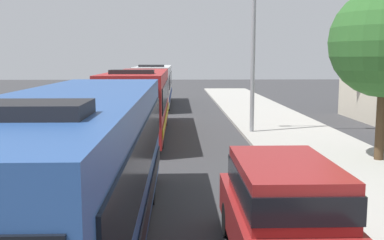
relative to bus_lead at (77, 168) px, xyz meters
name	(u,v)px	position (x,y,z in m)	size (l,w,h in m)	color
bus_lead	(77,168)	(0.00, 0.00, 0.00)	(2.58, 10.90, 3.21)	#284C8C
bus_second_in_line	(139,100)	(0.00, 13.45, 0.00)	(2.58, 11.15, 3.21)	maroon
bus_middle	(154,84)	(0.00, 27.05, 0.00)	(2.58, 11.50, 3.21)	silver
white_suv	(285,211)	(3.70, -0.59, -0.66)	(1.86, 5.08, 1.90)	maroon
streetlamp_mid	(254,21)	(5.40, 13.42, 3.72)	(5.06, 0.28, 8.75)	gray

